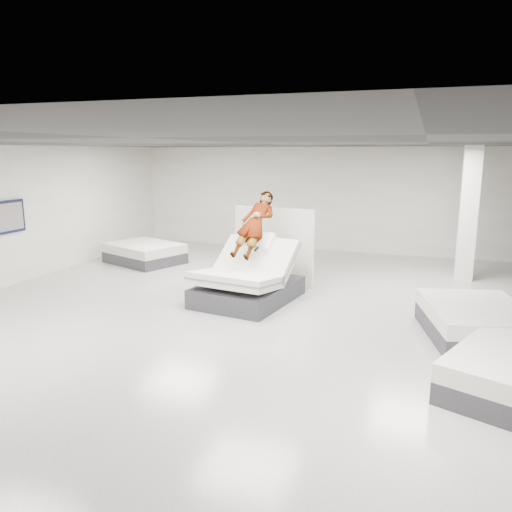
# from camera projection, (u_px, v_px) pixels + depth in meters

# --- Properties ---
(room) EXTENTS (14.00, 14.04, 3.20)m
(room) POSITION_uv_depth(u_px,v_px,m) (246.00, 234.00, 8.96)
(room) COLOR #B6B3AC
(room) RESTS_ON ground
(hero_bed) EXTENTS (1.98, 2.43, 1.37)m
(hero_bed) POSITION_uv_depth(u_px,v_px,m) (248.00, 282.00, 10.30)
(hero_bed) COLOR #3A3A3F
(hero_bed) RESTS_ON floor
(person) EXTENTS (0.84, 1.59, 1.42)m
(person) POSITION_uv_depth(u_px,v_px,m) (255.00, 236.00, 10.39)
(person) COLOR slate
(person) RESTS_ON hero_bed
(remote) EXTENTS (0.07, 0.15, 0.08)m
(remote) POSITION_uv_depth(u_px,v_px,m) (256.00, 249.00, 10.03)
(remote) COLOR black
(remote) RESTS_ON person
(divider_panel) EXTENTS (1.97, 0.39, 1.80)m
(divider_panel) POSITION_uv_depth(u_px,v_px,m) (273.00, 246.00, 11.55)
(divider_panel) COLOR silver
(divider_panel) RESTS_ON floor
(flat_bed_right_far) EXTENTS (1.97, 2.34, 0.56)m
(flat_bed_right_far) POSITION_uv_depth(u_px,v_px,m) (476.00, 322.00, 8.29)
(flat_bed_right_far) COLOR #3A3A3F
(flat_bed_right_far) RESTS_ON floor
(flat_bed_left_far) EXTENTS (2.38, 2.10, 0.54)m
(flat_bed_left_far) POSITION_uv_depth(u_px,v_px,m) (145.00, 253.00, 13.93)
(flat_bed_left_far) COLOR #3A3A3F
(flat_bed_left_far) RESTS_ON floor
(column) EXTENTS (0.40, 0.40, 3.20)m
(column) POSITION_uv_depth(u_px,v_px,m) (468.00, 214.00, 11.86)
(column) COLOR white
(column) RESTS_ON floor
(wall_poster) EXTENTS (0.06, 0.95, 0.75)m
(wall_poster) POSITION_uv_depth(u_px,v_px,m) (8.00, 217.00, 11.31)
(wall_poster) COLOR black
(wall_poster) RESTS_ON wall_left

